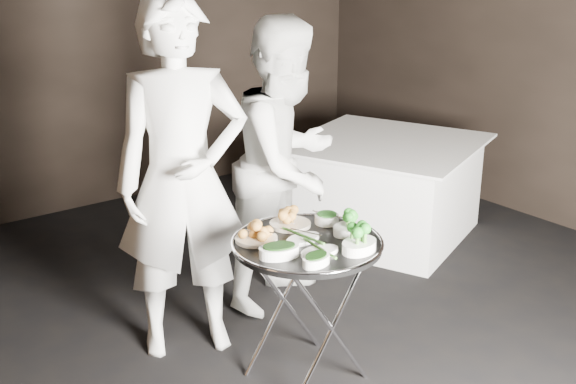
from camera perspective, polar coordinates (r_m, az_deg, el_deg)
wall_back at (r=5.88m, az=-19.26°, el=12.41°), size 6.00×0.05×3.00m
tray_stand at (r=3.58m, az=1.48°, el=-8.88°), size 0.49×0.42×0.73m
serving_tray at (r=3.43m, az=1.52°, el=-4.07°), size 0.73×0.73×0.04m
potato_plate_a at (r=3.43m, az=-2.52°, el=-3.36°), size 0.20×0.20×0.07m
potato_plate_b at (r=3.60m, az=0.17°, el=-2.20°), size 0.21×0.21×0.08m
greens_bowl at (r=3.64m, az=3.09°, el=-1.99°), size 0.13×0.13×0.07m
asparagus_plate_a at (r=3.43m, az=1.19°, el=-3.62°), size 0.20×0.13×0.04m
asparagus_plate_b at (r=3.29m, az=2.51°, el=-4.61°), size 0.20×0.13×0.04m
spinach_bowl_a at (r=3.25m, az=-0.71°, el=-4.56°), size 0.22×0.17×0.08m
spinach_bowl_b at (r=3.18m, az=2.23°, el=-5.27°), size 0.17×0.13×0.06m
broccoli_bowl_a at (r=3.52m, az=4.69°, el=-2.81°), size 0.19×0.16×0.07m
broccoli_bowl_b at (r=3.33m, az=5.65°, el=-4.09°), size 0.21×0.17×0.08m
serving_utensils at (r=3.47m, az=1.04°, el=-2.82°), size 0.57×0.41×0.01m
waiter_left at (r=3.70m, az=-8.35°, el=0.90°), size 0.80×0.67×1.88m
waiter_right at (r=4.22m, az=-0.02°, el=2.21°), size 0.99×0.88×1.71m
dining_table at (r=5.38m, az=7.65°, el=0.29°), size 1.26×1.26×0.72m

